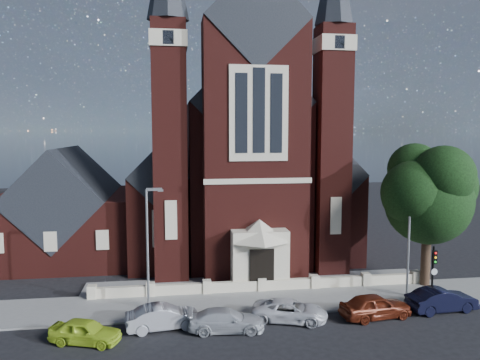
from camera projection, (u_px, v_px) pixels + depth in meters
The scene contains 16 objects.
ground at pixel (244, 260), 42.58m from camera, with size 120.00×120.00×0.00m, color black.
pavement_strip at pixel (267, 301), 32.24m from camera, with size 60.00×5.00×0.12m, color slate.
forecourt_paving at pixel (257, 283), 36.18m from camera, with size 26.00×3.00×0.14m, color slate.
forecourt_wall at pixel (262, 292), 34.21m from camera, with size 24.00×0.40×0.90m, color beige.
church at pixel (233, 164), 49.54m from camera, with size 20.01×34.90×29.20m.
parish_hall at pixel (67, 215), 42.87m from camera, with size 12.00×12.20×10.24m.
street_tree at pixel (432, 196), 34.47m from camera, with size 6.40×6.60×10.70m.
street_lamp_left at pixel (149, 242), 30.16m from camera, with size 1.16×0.22×8.09m.
street_lamp_right at pixel (410, 233), 32.68m from camera, with size 1.16×0.22×8.09m.
traffic_signal at pixel (433, 267), 31.47m from camera, with size 0.28×0.42×4.00m.
car_lime_van at pixel (85, 331), 25.85m from camera, with size 1.59×3.95×1.35m, color #B0D22A.
car_silver_a at pixel (163, 317), 27.71m from camera, with size 1.53×4.38×1.44m, color #97999E.
car_silver_b at pixel (226, 320), 27.42m from camera, with size 1.83×4.50×1.30m, color #AEB1B6.
car_white_suv at pixel (290, 311), 28.92m from camera, with size 2.14×4.64×1.29m, color silver.
car_dark_red at pixel (375, 306), 29.34m from camera, with size 1.82×4.52×1.54m, color #5B1E0F.
car_navy at pixel (442, 300), 30.44m from camera, with size 1.61×4.61×1.52m, color black.
Camera 1 is at (-6.24, -26.11, 11.72)m, focal length 35.00 mm.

